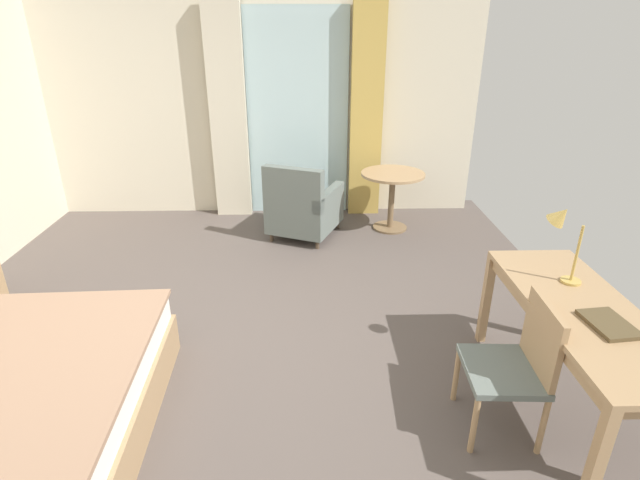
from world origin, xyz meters
name	(u,v)px	position (x,y,z in m)	size (l,w,h in m)	color
ground	(231,361)	(0.00, 0.00, -0.05)	(5.82, 6.95, 0.10)	#564C47
wall_back	(259,101)	(0.00, 3.21, 1.41)	(5.42, 0.12, 2.83)	beige
balcony_glass_door	(298,116)	(0.48, 3.13, 1.24)	(1.24, 0.02, 2.49)	silver
curtain_panel_left	(228,111)	(-0.36, 3.03, 1.32)	(0.44, 0.10, 2.64)	beige
curtain_panel_right	(367,111)	(1.32, 3.03, 1.32)	(0.39, 0.10, 2.64)	tan
writing_desk	(583,321)	(2.22, -0.61, 0.67)	(0.61, 1.59, 0.76)	tan
desk_chair	(517,361)	(1.81, -0.73, 0.48)	(0.45, 0.49, 0.86)	slate
desk_lamp	(563,226)	(2.20, -0.22, 1.13)	(0.25, 0.23, 0.52)	tan
closed_book	(609,324)	(2.24, -0.80, 0.77)	(0.21, 0.30, 0.02)	brown
armchair_by_window	(303,208)	(0.54, 2.26, 0.35)	(0.93, 0.98, 0.89)	slate
round_cafe_table	(392,187)	(1.59, 2.47, 0.52)	(0.74, 0.74, 0.70)	tan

